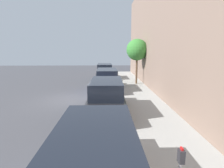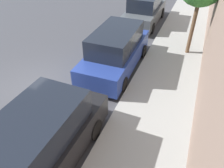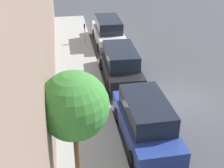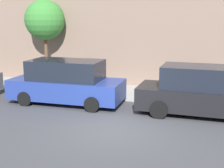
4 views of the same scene
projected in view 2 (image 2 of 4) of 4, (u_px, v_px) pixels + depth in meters
ground_plane at (36, 90)px, 9.06m from camera, size 60.00×60.00×0.00m
sidewalk at (151, 120)px, 7.56m from camera, size 2.69×32.00×0.15m
parked_minivan_second at (37, 146)px, 5.67m from camera, size 2.02×4.93×1.90m
parked_minivan_third at (116, 50)px, 9.91m from camera, size 2.02×4.93×1.90m
parked_minivan_fourth at (145, 9)px, 14.58m from camera, size 2.02×4.91×1.90m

